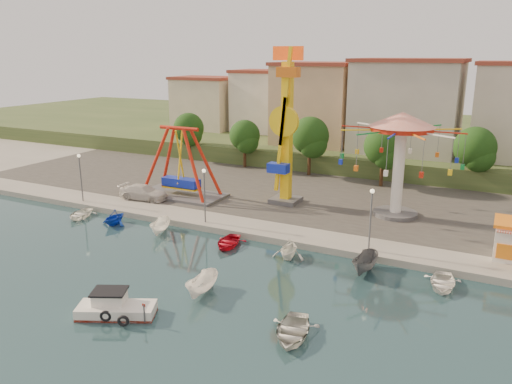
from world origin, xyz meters
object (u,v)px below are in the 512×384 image
Objects in this scene: wave_swinger at (401,141)px; rowboat_a at (292,331)px; kamikaze_tower at (286,130)px; cabin_motorboat at (115,308)px; skiff at (202,285)px; pirate_ship_ride at (180,164)px; van at (144,192)px.

rowboat_a is (-0.95, -24.57, -7.77)m from wave_swinger.
cabin_motorboat is at bearing -91.23° from kamikaze_tower.
skiff is at bearing 152.45° from rowboat_a.
pirate_ship_ride is 12.77m from kamikaze_tower.
wave_swinger is (11.64, 1.04, -0.41)m from kamikaze_tower.
kamikaze_tower is 22.87m from skiff.
kamikaze_tower reaches higher than rowboat_a.
cabin_motorboat is 11.59m from rowboat_a.
pirate_ship_ride is at bearing 90.21° from cabin_motorboat.
pirate_ship_ride is at bearing -166.64° from kamikaze_tower.
wave_swinger is 2.79× the size of rowboat_a.
van is (-26.37, -6.86, -6.78)m from wave_swinger.
wave_swinger is 3.13× the size of skiff.
kamikaze_tower reaches higher than cabin_motorboat.
rowboat_a is at bearing -11.62° from cabin_motorboat.
kamikaze_tower is 3.12× the size of cabin_motorboat.
cabin_motorboat is at bearing -151.03° from van.
van reaches higher than cabin_motorboat.
kamikaze_tower is at bearing 63.54° from cabin_motorboat.
rowboat_a is 0.74× the size of van.
van is at bearing -158.45° from kamikaze_tower.
rowboat_a is at bearing -92.20° from wave_swinger.
rowboat_a is (22.43, -20.74, -3.96)m from pirate_ship_ride.
wave_swinger is 28.08m from van.
wave_swinger is at bearing 9.30° from pirate_ship_ride.
pirate_ship_ride is 0.86× the size of wave_swinger.
wave_swinger reaches higher than van.
skiff is (-8.71, -22.31, -7.48)m from wave_swinger.
skiff is at bearing -82.15° from kamikaze_tower.
cabin_motorboat is 6.10m from skiff.
kamikaze_tower is 27.50m from cabin_motorboat.
skiff reaches higher than rowboat_a.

